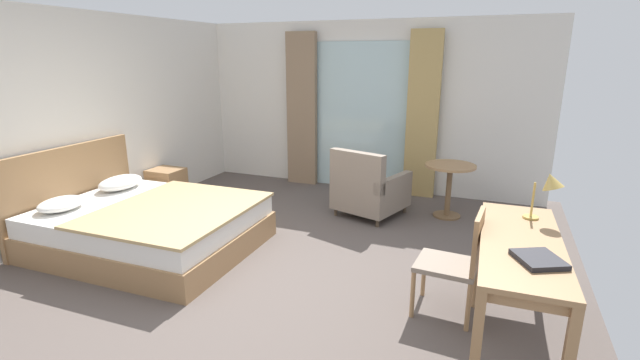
# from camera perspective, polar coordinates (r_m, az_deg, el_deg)

# --- Properties ---
(ground) EXTENTS (5.77, 7.36, 0.10)m
(ground) POSITION_cam_1_polar(r_m,az_deg,el_deg) (4.31, -8.30, -13.34)
(ground) COLOR #564C47
(wall_back) EXTENTS (5.37, 0.12, 2.54)m
(wall_back) POSITION_cam_1_polar(r_m,az_deg,el_deg) (6.97, 5.64, 9.32)
(wall_back) COLOR silver
(wall_back) RESTS_ON ground
(wall_left) EXTENTS (0.12, 6.96, 2.54)m
(wall_left) POSITION_cam_1_polar(r_m,az_deg,el_deg) (5.66, -32.66, 5.48)
(wall_left) COLOR silver
(wall_left) RESTS_ON ground
(balcony_glass_door) EXTENTS (1.46, 0.02, 2.23)m
(balcony_glass_door) POSITION_cam_1_polar(r_m,az_deg,el_deg) (6.92, 5.26, 8.01)
(balcony_glass_door) COLOR silver
(balcony_glass_door) RESTS_ON ground
(curtain_panel_left) EXTENTS (0.49, 0.10, 2.38)m
(curtain_panel_left) POSITION_cam_1_polar(r_m,az_deg,el_deg) (7.15, -2.34, 8.92)
(curtain_panel_left) COLOR #897056
(curtain_panel_left) RESTS_ON ground
(curtain_panel_right) EXTENTS (0.45, 0.10, 2.38)m
(curtain_panel_right) POSITION_cam_1_polar(r_m,az_deg,el_deg) (6.60, 12.99, 7.98)
(curtain_panel_right) COLOR tan
(curtain_panel_right) RESTS_ON ground
(bed) EXTENTS (2.24, 1.75, 1.05)m
(bed) POSITION_cam_1_polar(r_m,az_deg,el_deg) (5.20, -21.41, -5.24)
(bed) COLOR #9E754C
(bed) RESTS_ON ground
(nightstand) EXTENTS (0.44, 0.40, 0.49)m
(nightstand) POSITION_cam_1_polar(r_m,az_deg,el_deg) (6.68, -18.97, -0.70)
(nightstand) COLOR #9E754C
(nightstand) RESTS_ON ground
(writing_desk) EXTENTS (0.58, 1.60, 0.77)m
(writing_desk) POSITION_cam_1_polar(r_m,az_deg,el_deg) (3.51, 24.23, -8.39)
(writing_desk) COLOR #9E754C
(writing_desk) RESTS_ON ground
(desk_chair) EXTENTS (0.49, 0.45, 0.89)m
(desk_chair) POSITION_cam_1_polar(r_m,az_deg,el_deg) (3.71, 17.27, -9.64)
(desk_chair) COLOR gray
(desk_chair) RESTS_ON ground
(desk_lamp) EXTENTS (0.26, 0.19, 0.42)m
(desk_lamp) POSITION_cam_1_polar(r_m,az_deg,el_deg) (3.83, 27.29, -0.51)
(desk_lamp) COLOR tan
(desk_lamp) RESTS_ON writing_desk
(closed_book) EXTENTS (0.35, 0.37, 0.03)m
(closed_book) POSITION_cam_1_polar(r_m,az_deg,el_deg) (3.16, 26.20, -9.10)
(closed_book) COLOR #232328
(closed_book) RESTS_ON writing_desk
(armchair_by_window) EXTENTS (0.96, 0.99, 0.90)m
(armchair_by_window) POSITION_cam_1_polar(r_m,az_deg,el_deg) (5.81, 6.25, -1.27)
(armchair_by_window) COLOR gray
(armchair_by_window) RESTS_ON ground
(round_cafe_table) EXTENTS (0.63, 0.63, 0.70)m
(round_cafe_table) POSITION_cam_1_polar(r_m,az_deg,el_deg) (5.92, 16.24, 0.18)
(round_cafe_table) COLOR #9E754C
(round_cafe_table) RESTS_ON ground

